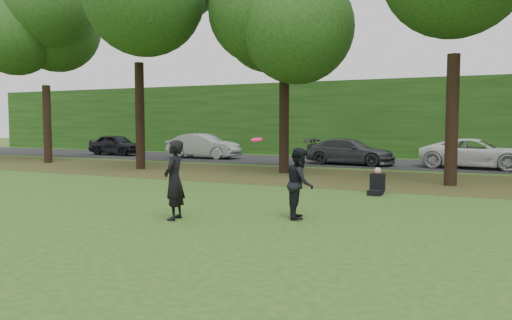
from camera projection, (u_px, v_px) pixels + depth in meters
The scene contains 9 objects.
ground at pixel (139, 257), 8.28m from camera, with size 120.00×120.00×0.00m, color #244D18.
leaf_litter at pixel (345, 178), 20.02m from camera, with size 60.00×7.00×0.01m, color #402B17.
street at pixel (383, 163), 27.24m from camera, with size 70.00×7.00×0.02m, color black.
far_hedge at pixel (402, 119), 32.48m from camera, with size 70.00×3.00×5.00m, color #183D11.
player_left at pixel (174, 180), 11.37m from camera, with size 0.67×0.44×1.83m, color black.
player_right at pixel (300, 183), 11.54m from camera, with size 0.80×0.62×1.64m, color black.
parked_cars at pixel (339, 150), 27.24m from camera, with size 37.98×3.47×1.52m.
frisbee at pixel (257, 140), 11.43m from camera, with size 0.38×0.37×0.11m.
seated_person at pixel (377, 184), 15.50m from camera, with size 0.43×0.74×0.83m.
Camera 1 is at (5.21, -6.55, 2.22)m, focal length 35.00 mm.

